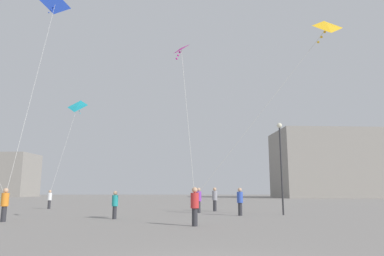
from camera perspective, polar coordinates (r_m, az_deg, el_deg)
person_in_purple at (r=26.32m, az=1.10°, el=-11.53°), size 0.40×0.40×1.83m
person_in_orange at (r=21.26m, az=-28.29°, el=-10.77°), size 0.38×0.38×1.75m
person_in_blue at (r=23.65m, az=7.85°, el=-11.63°), size 0.39×0.39×1.80m
person_in_red at (r=16.52m, az=0.45°, el=-12.41°), size 0.39×0.39×1.77m
person_in_grey at (r=28.53m, az=3.74°, el=-11.37°), size 0.41×0.41×1.87m
person_in_white at (r=34.59m, az=-22.26°, el=-10.62°), size 0.36×0.36×1.67m
person_in_teal at (r=21.12m, az=-12.50°, el=-11.98°), size 0.35×0.35×1.59m
kite_cyan_delta at (r=36.20m, az=-18.27°, el=3.29°), size 2.53×1.93×9.04m
kite_amber_delta at (r=16.19m, az=20.72°, el=14.46°), size 6.08×3.23×7.40m
kite_cobalt_delta at (r=28.43m, az=-21.57°, el=17.91°), size 1.64×5.14×14.09m
kite_magenta_delta at (r=17.28m, az=-1.79°, el=12.31°), size 1.19×1.11×7.33m
building_centre_hall at (r=90.93m, az=22.21°, el=-5.51°), size 28.09×16.01×15.81m
lamppost_east at (r=24.90m, az=14.31°, el=-4.19°), size 0.36×0.36×6.30m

